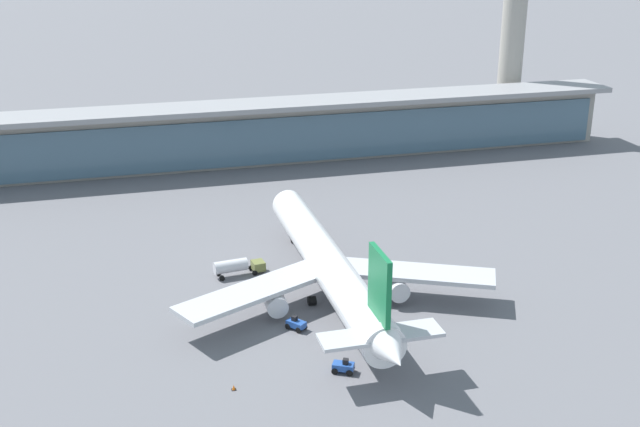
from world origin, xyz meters
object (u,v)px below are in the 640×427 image
at_px(service_truck_near_nose_blue, 296,324).
at_px(safety_cone_alpha, 234,388).
at_px(service_truck_under_wing_blue, 343,367).
at_px(service_truck_mid_apron_olive, 237,266).
at_px(airliner_on_stand, 329,266).

bearing_deg(service_truck_near_nose_blue, safety_cone_alpha, -130.35).
relative_size(service_truck_near_nose_blue, service_truck_under_wing_blue, 0.99).
bearing_deg(service_truck_mid_apron_olive, service_truck_near_nose_blue, -75.79).
bearing_deg(service_truck_near_nose_blue, airliner_on_stand, 49.45).
relative_size(airliner_on_stand, service_truck_near_nose_blue, 19.85).
xyz_separation_m(airliner_on_stand, service_truck_mid_apron_olive, (-12.64, 12.00, -3.80)).
height_order(service_truck_mid_apron_olive, safety_cone_alpha, service_truck_mid_apron_olive).
bearing_deg(airliner_on_stand, service_truck_mid_apron_olive, 136.48).
xyz_separation_m(service_truck_under_wing_blue, safety_cone_alpha, (-14.66, -0.33, -0.56)).
bearing_deg(service_truck_near_nose_blue, service_truck_under_wing_blue, -75.78).
xyz_separation_m(service_truck_under_wing_blue, service_truck_mid_apron_olive, (-8.53, 33.70, 0.83)).
bearing_deg(safety_cone_alpha, service_truck_under_wing_blue, 1.28).
xyz_separation_m(airliner_on_stand, service_truck_near_nose_blue, (-7.41, -8.66, -4.64)).
relative_size(airliner_on_stand, safety_cone_alpha, 93.61).
height_order(service_truck_near_nose_blue, safety_cone_alpha, service_truck_near_nose_blue).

